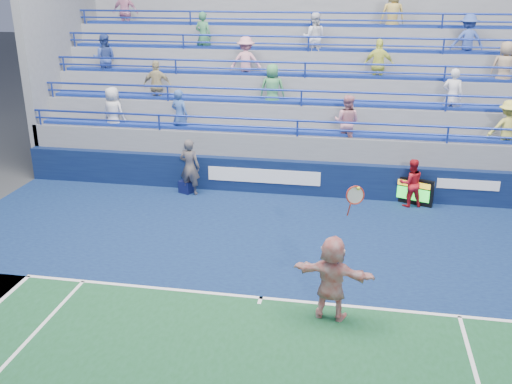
% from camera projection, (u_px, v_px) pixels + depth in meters
% --- Properties ---
extents(ground, '(120.00, 120.00, 0.00)m').
position_uv_depth(ground, '(261.00, 299.00, 12.27)').
color(ground, '#333538').
extents(sponsor_wall, '(18.00, 0.32, 1.10)m').
position_uv_depth(sponsor_wall, '(296.00, 178.00, 18.07)').
color(sponsor_wall, '#0A153B').
rests_on(sponsor_wall, ground).
extents(bleacher_stand, '(18.00, 5.60, 6.13)m').
position_uv_depth(bleacher_stand, '(307.00, 120.00, 21.20)').
color(bleacher_stand, slate).
rests_on(bleacher_stand, ground).
extents(serve_speed_board, '(1.16, 0.56, 0.83)m').
position_uv_depth(serve_speed_board, '(413.00, 191.00, 17.28)').
color(serve_speed_board, black).
rests_on(serve_speed_board, ground).
extents(judge_chair, '(0.54, 0.55, 0.72)m').
position_uv_depth(judge_chair, '(187.00, 186.00, 18.32)').
color(judge_chair, '#0C113C').
rests_on(judge_chair, ground).
extents(tennis_player, '(1.72, 0.78, 2.87)m').
position_uv_depth(tennis_player, '(332.00, 278.00, 11.30)').
color(tennis_player, white).
rests_on(tennis_player, ground).
extents(line_judge, '(0.71, 0.50, 1.81)m').
position_uv_depth(line_judge, '(190.00, 167.00, 17.94)').
color(line_judge, '#141B38').
rests_on(line_judge, ground).
extents(ball_girl, '(0.84, 0.73, 1.49)m').
position_uv_depth(ball_girl, '(411.00, 183.00, 17.03)').
color(ball_girl, red).
rests_on(ball_girl, ground).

